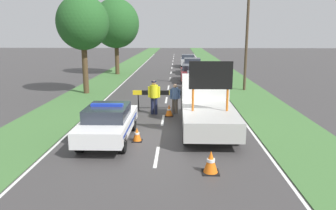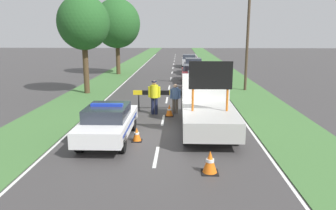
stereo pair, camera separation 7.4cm
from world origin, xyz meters
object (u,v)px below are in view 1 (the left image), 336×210
Objects in this scene: traffic_cone_behind_barrier at (169,110)px; queued_car_suv_grey at (192,66)px; work_truck at (207,105)px; roadside_tree_near_left at (83,23)px; traffic_cone_centre_front at (211,162)px; police_officer at (154,94)px; queued_car_sedan_silver at (188,61)px; traffic_cone_near_police at (200,108)px; pedestrian_civilian at (175,96)px; queued_car_van_white at (198,82)px; traffic_cone_near_truck at (96,115)px; traffic_cone_lane_edge at (137,134)px; roadside_tree_near_right at (116,24)px; road_barrier at (160,94)px; utility_pole at (247,30)px; police_car at (108,122)px; queued_car_wagon_maroon at (191,73)px.

queued_car_suv_grey is at bearing 83.89° from traffic_cone_behind_barrier.
roadside_tree_near_left reaches higher than work_truck.
traffic_cone_behind_barrier is 18.52m from queued_car_suv_grey.
traffic_cone_behind_barrier is at bearing 101.84° from traffic_cone_centre_front.
police_officer reaches higher than queued_car_suv_grey.
traffic_cone_near_police is at bearing 89.88° from queued_car_sedan_silver.
pedestrian_civilian is 6.39m from queued_car_van_white.
traffic_cone_near_truck is 0.96× the size of traffic_cone_behind_barrier.
work_truck reaches higher than pedestrian_civilian.
roadside_tree_near_left is at bearing 119.51° from traffic_cone_centre_front.
traffic_cone_near_police is 1.01× the size of traffic_cone_lane_edge.
traffic_cone_centre_front is 0.11× the size of roadside_tree_near_left.
work_truck is 3.64m from traffic_cone_lane_edge.
traffic_cone_lane_edge is at bearing -77.69° from roadside_tree_near_right.
road_barrier is 0.35× the size of utility_pole.
work_truck is (4.08, 1.93, 0.28)m from police_car.
traffic_cone_behind_barrier is 0.15× the size of queued_car_sedan_silver.
roadside_tree_near_left is (-8.05, -12.09, 4.07)m from queued_car_suv_grey.
roadside_tree_near_right is (-5.04, 16.95, 4.07)m from police_officer.
traffic_cone_near_truck is 20.24m from queued_car_suv_grey.
queued_car_wagon_maroon is at bearing 77.77° from road_barrier.
roadside_tree_near_right reaches higher than pedestrian_civilian.
roadside_tree_near_left is (-7.75, -6.19, 4.13)m from queued_car_wagon_maroon.
queued_car_sedan_silver is at bearing 84.41° from traffic_cone_lane_edge.
police_car is 6.31× the size of traffic_cone_centre_front.
road_barrier is 5.30× the size of traffic_cone_near_police.
police_officer is 0.39× the size of queued_car_wagon_maroon.
queued_car_wagon_maroon is (2.84, 16.58, 0.50)m from traffic_cone_lane_edge.
pedestrian_civilian is (2.63, 4.65, 0.17)m from police_car.
road_barrier is 1.52m from traffic_cone_behind_barrier.
queued_car_van_white is at bearing 74.39° from traffic_cone_behind_barrier.
work_truck is at bearing -68.60° from roadside_tree_near_right.
queued_car_van_white is at bearing 74.22° from traffic_cone_lane_edge.
police_car is at bearing -123.04° from utility_pole.
roadside_tree_near_right is (-7.33, 24.38, 4.78)m from traffic_cone_centre_front.
queued_car_sedan_silver reaches higher than traffic_cone_behind_barrier.
traffic_cone_lane_edge is at bearing 82.04° from queued_car_suv_grey.
traffic_cone_near_police is at bearing -172.28° from police_officer.
road_barrier is at bearing 164.48° from traffic_cone_near_police.
queued_car_wagon_maroon is at bearing 87.07° from queued_car_suv_grey.
queued_car_wagon_maroon is at bearing 89.86° from traffic_cone_near_police.
traffic_cone_near_police is 0.13× the size of queued_car_van_white.
traffic_cone_centre_front is (3.80, -3.05, -0.41)m from police_car.
police_car is 1.51× the size of road_barrier.
queued_car_wagon_maroon is 10.74m from roadside_tree_near_left.
traffic_cone_lane_edge is at bearing -7.97° from police_car.
roadside_tree_near_left reaches higher than queued_car_suv_grey.
traffic_cone_lane_edge is 22.71m from queued_car_suv_grey.
traffic_cone_near_truck is at bearing -167.74° from pedestrian_civilian.
police_car is 1.01× the size of queued_car_van_white.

